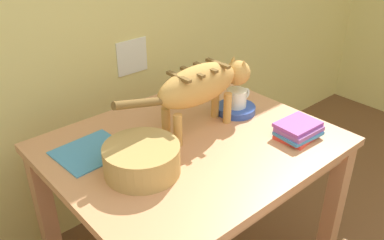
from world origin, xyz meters
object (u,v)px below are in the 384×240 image
dining_table (192,160)px  magazine (91,152)px  saucer_bowl (236,109)px  coffee_mug (237,98)px  book_stack (298,130)px  wicker_basket (142,159)px  cat (203,85)px

dining_table → magazine: (-0.36, 0.20, 0.10)m
saucer_bowl → magazine: size_ratio=0.70×
coffee_mug → magazine: 0.70m
saucer_bowl → book_stack: (0.03, -0.33, 0.02)m
saucer_bowl → book_stack: size_ratio=0.95×
wicker_basket → cat: bearing=13.9°
book_stack → wicker_basket: bearing=160.3°
cat → book_stack: bearing=36.6°
dining_table → coffee_mug: size_ratio=8.42×
coffee_mug → book_stack: coffee_mug is taller
saucer_bowl → coffee_mug: 0.06m
saucer_bowl → wicker_basket: 0.61m
saucer_bowl → cat: bearing=-178.9°
cat → magazine: 0.53m
magazine → saucer_bowl: bearing=-15.2°
dining_table → saucer_bowl: bearing=10.2°
magazine → cat: bearing=-21.0°
dining_table → saucer_bowl: 0.35m
cat → saucer_bowl: bearing=90.0°
cat → coffee_mug: cat is taller
magazine → wicker_basket: size_ratio=0.93×
coffee_mug → wicker_basket: bearing=-170.7°
magazine → dining_table: bearing=-32.9°
coffee_mug → book_stack: (0.03, -0.33, -0.04)m
dining_table → saucer_bowl: saucer_bowl is taller
saucer_bowl → magazine: 0.70m
saucer_bowl → wicker_basket: size_ratio=0.65×
cat → saucer_bowl: size_ratio=3.89×
cat → saucer_bowl: 0.29m
dining_table → coffee_mug: bearing=10.2°
coffee_mug → book_stack: bearing=-85.2°
cat → book_stack: (0.25, -0.32, -0.17)m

